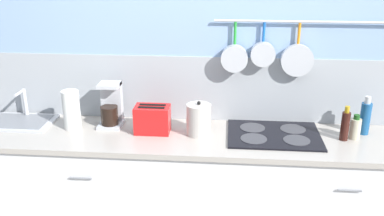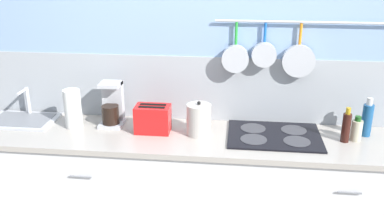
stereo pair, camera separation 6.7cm
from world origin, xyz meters
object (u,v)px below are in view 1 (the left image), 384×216
(coffee_maker, at_px, (111,108))
(bottle_sesame_oil, at_px, (355,128))
(paper_towel_roll, at_px, (71,110))
(bottle_dish_soap, at_px, (365,117))
(kettle, at_px, (199,119))
(bottle_vinegar, at_px, (345,125))
(toaster, at_px, (152,119))

(coffee_maker, height_order, bottle_sesame_oil, coffee_maker)
(paper_towel_roll, distance_m, bottle_dish_soap, 1.96)
(paper_towel_roll, bearing_deg, bottle_dish_soap, 2.44)
(bottle_sesame_oil, bearing_deg, kettle, -178.86)
(paper_towel_roll, height_order, bottle_sesame_oil, paper_towel_roll)
(bottle_sesame_oil, bearing_deg, bottle_vinegar, -159.10)
(kettle, distance_m, bottle_sesame_oil, 1.01)
(kettle, xyz_separation_m, bottle_dish_soap, (1.09, 0.11, 0.01))
(bottle_sesame_oil, bearing_deg, paper_towel_roll, 179.89)
(toaster, bearing_deg, kettle, -1.43)
(toaster, bearing_deg, paper_towel_roll, 178.35)
(kettle, relative_size, bottle_dish_soap, 0.89)
(bottle_vinegar, height_order, bottle_sesame_oil, bottle_vinegar)
(paper_towel_roll, height_order, bottle_dish_soap, paper_towel_roll)
(bottle_sesame_oil, distance_m, bottle_dish_soap, 0.13)
(paper_towel_roll, relative_size, coffee_maker, 0.88)
(bottle_vinegar, bearing_deg, toaster, 179.27)
(toaster, relative_size, bottle_sesame_oil, 1.51)
(paper_towel_roll, xyz_separation_m, bottle_dish_soap, (1.95, 0.08, -0.02))
(paper_towel_roll, bearing_deg, coffee_maker, 18.66)
(coffee_maker, bearing_deg, kettle, -9.92)
(kettle, height_order, bottle_vinegar, kettle)
(bottle_sesame_oil, height_order, bottle_dish_soap, bottle_dish_soap)
(bottle_vinegar, bearing_deg, coffee_maker, 175.73)
(coffee_maker, xyz_separation_m, bottle_dish_soap, (1.71, -0.00, -0.01))
(toaster, height_order, kettle, kettle)
(toaster, xyz_separation_m, bottle_vinegar, (1.24, -0.02, 0.01))
(bottle_sesame_oil, relative_size, bottle_dish_soap, 0.63)
(bottle_vinegar, xyz_separation_m, bottle_sesame_oil, (0.07, 0.03, -0.03))
(coffee_maker, relative_size, bottle_vinegar, 1.32)
(coffee_maker, xyz_separation_m, bottle_sesame_oil, (1.62, -0.09, -0.05))
(coffee_maker, distance_m, toaster, 0.32)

